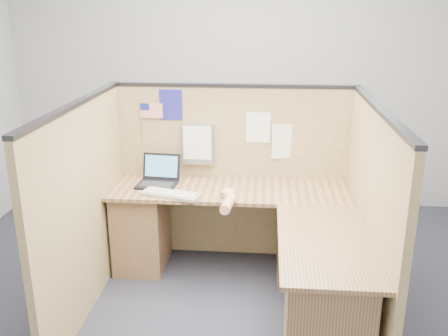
# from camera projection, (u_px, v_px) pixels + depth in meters

# --- Properties ---
(floor) EXTENTS (5.00, 5.00, 0.00)m
(floor) POSITION_uv_depth(u_px,v_px,m) (223.00, 315.00, 3.62)
(floor) COLOR black
(floor) RESTS_ON ground
(wall_back) EXTENTS (5.00, 0.00, 5.00)m
(wall_back) POSITION_uv_depth(u_px,v_px,m) (242.00, 78.00, 5.31)
(wall_back) COLOR #9B9DA0
(wall_back) RESTS_ON floor
(cubicle_partitions) EXTENTS (2.06, 1.83, 1.53)m
(cubicle_partitions) POSITION_uv_depth(u_px,v_px,m) (228.00, 195.00, 3.79)
(cubicle_partitions) COLOR olive
(cubicle_partitions) RESTS_ON floor
(l_desk) EXTENTS (1.95, 1.75, 0.73)m
(l_desk) POSITION_uv_depth(u_px,v_px,m) (250.00, 249.00, 3.75)
(l_desk) COLOR brown
(l_desk) RESTS_ON floor
(laptop) EXTENTS (0.34, 0.33, 0.23)m
(laptop) POSITION_uv_depth(u_px,v_px,m) (158.00, 177.00, 4.14)
(laptop) COLOR black
(laptop) RESTS_ON l_desk
(keyboard) EXTENTS (0.49, 0.27, 0.03)m
(keyboard) POSITION_uv_depth(u_px,v_px,m) (171.00, 194.00, 3.88)
(keyboard) COLOR gray
(keyboard) RESTS_ON l_desk
(mouse) EXTENTS (0.12, 0.08, 0.05)m
(mouse) POSITION_uv_depth(u_px,v_px,m) (228.00, 195.00, 3.84)
(mouse) COLOR #B4B4B9
(mouse) RESTS_ON l_desk
(hand_forearm) EXTENTS (0.11, 0.40, 0.08)m
(hand_forearm) POSITION_uv_depth(u_px,v_px,m) (228.00, 200.00, 3.69)
(hand_forearm) COLOR tan
(hand_forearm) RESTS_ON l_desk
(blue_poster) EXTENTS (0.19, 0.01, 0.26)m
(blue_poster) POSITION_uv_depth(u_px,v_px,m) (171.00, 105.00, 4.16)
(blue_poster) COLOR navy
(blue_poster) RESTS_ON cubicle_partitions
(american_flag) EXTENTS (0.19, 0.01, 0.33)m
(american_flag) POSITION_uv_depth(u_px,v_px,m) (149.00, 112.00, 4.18)
(american_flag) COLOR olive
(american_flag) RESTS_ON cubicle_partitions
(file_holder) EXTENTS (0.27, 0.05, 0.34)m
(file_holder) POSITION_uv_depth(u_px,v_px,m) (198.00, 144.00, 4.22)
(file_holder) COLOR slate
(file_holder) RESTS_ON cubicle_partitions
(paper_left) EXTENTS (0.20, 0.01, 0.25)m
(paper_left) POSITION_uv_depth(u_px,v_px,m) (258.00, 127.00, 4.15)
(paper_left) COLOR white
(paper_left) RESTS_ON cubicle_partitions
(paper_right) EXTENTS (0.23, 0.04, 0.29)m
(paper_right) POSITION_uv_depth(u_px,v_px,m) (286.00, 142.00, 4.17)
(paper_right) COLOR white
(paper_right) RESTS_ON cubicle_partitions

